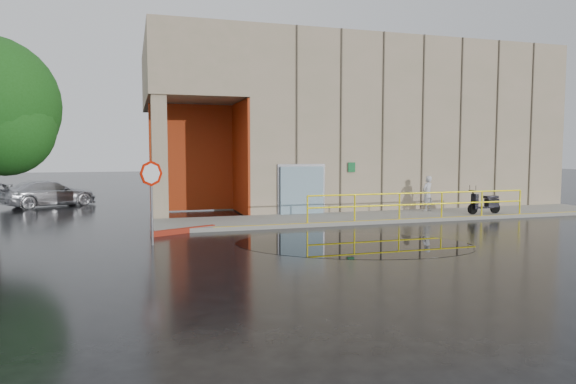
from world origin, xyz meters
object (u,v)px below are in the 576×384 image
scooter (485,197)px  red_curb (184,230)px  person (427,194)px  car_c (50,193)px  stop_sign (151,184)px

scooter → red_curb: bearing=-178.1°
person → car_c: (-16.50, 8.50, -0.27)m
scooter → car_c: scooter is taller
red_curb → car_c: 12.11m
car_c → scooter: bearing=-147.9°
scooter → car_c: 20.87m
person → stop_sign: size_ratio=0.62×
person → red_curb: bearing=-10.3°
person → stop_sign: (-11.93, -4.20, 0.91)m
stop_sign → red_curb: stop_sign is taller
red_curb → car_c: car_c is taller
stop_sign → car_c: (-4.57, 12.71, -1.18)m
person → scooter: 2.38m
scooter → stop_sign: (-13.71, -2.62, 0.99)m
scooter → person: bearing=137.6°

